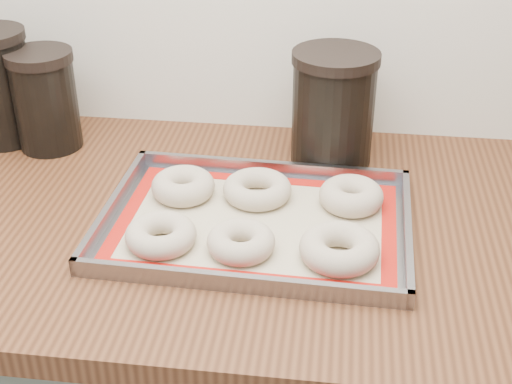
# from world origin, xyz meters

# --- Properties ---
(countertop) EXTENTS (3.06, 0.68, 0.04)m
(countertop) POSITION_xyz_m (0.00, 1.68, 0.88)
(countertop) COLOR #5B331B
(countertop) RESTS_ON cabinet
(baking_tray) EXTENTS (0.47, 0.34, 0.03)m
(baking_tray) POSITION_xyz_m (0.21, 1.64, 0.91)
(baking_tray) COLOR gray
(baking_tray) RESTS_ON countertop
(baking_mat) EXTENTS (0.43, 0.30, 0.00)m
(baking_mat) POSITION_xyz_m (0.21, 1.64, 0.90)
(baking_mat) COLOR #C6B793
(baking_mat) RESTS_ON baking_tray
(bagel_front_left) EXTENTS (0.13, 0.13, 0.03)m
(bagel_front_left) POSITION_xyz_m (0.09, 1.57, 0.92)
(bagel_front_left) COLOR #BFAD94
(bagel_front_left) RESTS_ON baking_mat
(bagel_front_mid) EXTENTS (0.13, 0.13, 0.03)m
(bagel_front_mid) POSITION_xyz_m (0.20, 1.57, 0.92)
(bagel_front_mid) COLOR #BFAD94
(bagel_front_mid) RESTS_ON baking_mat
(bagel_front_right) EXTENTS (0.13, 0.13, 0.04)m
(bagel_front_right) POSITION_xyz_m (0.34, 1.57, 0.92)
(bagel_front_right) COLOR #BFAD94
(bagel_front_right) RESTS_ON baking_mat
(bagel_back_left) EXTENTS (0.11, 0.11, 0.04)m
(bagel_back_left) POSITION_xyz_m (0.09, 1.71, 0.92)
(bagel_back_left) COLOR #BFAD94
(bagel_back_left) RESTS_ON baking_mat
(bagel_back_mid) EXTENTS (0.12, 0.12, 0.03)m
(bagel_back_mid) POSITION_xyz_m (0.21, 1.72, 0.92)
(bagel_back_mid) COLOR #BFAD94
(bagel_back_mid) RESTS_ON baking_mat
(bagel_back_right) EXTENTS (0.12, 0.12, 0.04)m
(bagel_back_right) POSITION_xyz_m (0.36, 1.71, 0.92)
(bagel_back_right) COLOR #BFAD94
(bagel_back_right) RESTS_ON baking_mat
(canister_mid) EXTENTS (0.12, 0.12, 0.18)m
(canister_mid) POSITION_xyz_m (-0.19, 1.87, 0.99)
(canister_mid) COLOR black
(canister_mid) RESTS_ON countertop
(canister_right) EXTENTS (0.15, 0.15, 0.20)m
(canister_right) POSITION_xyz_m (0.32, 1.88, 1.00)
(canister_right) COLOR black
(canister_right) RESTS_ON countertop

